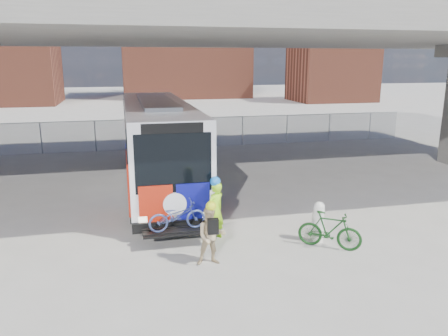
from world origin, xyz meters
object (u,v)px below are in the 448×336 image
object	(u,v)px
bollard	(318,220)
bus	(157,137)
cyclist_tan	(211,235)
cyclist_hivis	(215,209)
bike_parked	(330,230)

from	to	relation	value
bollard	bus	bearing A→B (deg)	119.57
bollard	cyclist_tan	xyz separation A→B (m)	(-3.37, -0.75, 0.16)
cyclist_hivis	cyclist_tan	world-z (taller)	cyclist_hivis
bollard	cyclist_hivis	bearing A→B (deg)	163.28
cyclist_hivis	cyclist_tan	xyz separation A→B (m)	(-0.46, -1.63, -0.12)
bike_parked	bollard	bearing A→B (deg)	46.85
bus	bollard	size ratio (longest dim) A/B	10.47
cyclist_hivis	cyclist_tan	size ratio (longest dim) A/B	1.12
bollard	bike_parked	distance (m)	0.55
bus	cyclist_hivis	size ratio (longest dim) A/B	6.64
cyclist_hivis	bike_parked	world-z (taller)	cyclist_hivis
bus	bollard	xyz separation A→B (m)	(4.09, -7.21, -1.45)
bus	cyclist_tan	distance (m)	8.09
bus	bike_parked	bearing A→B (deg)	-61.49
bike_parked	cyclist_hivis	bearing A→B (deg)	100.26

